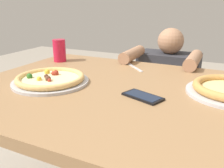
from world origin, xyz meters
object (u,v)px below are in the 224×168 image
(drink_cup_colored, at_px, (59,50))
(pizza_near, at_px, (50,79))
(cell_phone, at_px, (143,96))
(diner_seated, at_px, (166,102))
(fork, at_px, (133,67))

(drink_cup_colored, bearing_deg, pizza_near, -58.57)
(cell_phone, relative_size, diner_seated, 0.18)
(cell_phone, bearing_deg, pizza_near, -178.39)
(fork, distance_m, diner_seated, 0.52)
(cell_phone, xyz_separation_m, diner_seated, (-0.08, 0.79, -0.34))
(drink_cup_colored, relative_size, fork, 0.83)
(drink_cup_colored, bearing_deg, cell_phone, -28.29)
(pizza_near, height_order, drink_cup_colored, drink_cup_colored)
(cell_phone, bearing_deg, diner_seated, 95.64)
(fork, relative_size, diner_seated, 0.17)
(drink_cup_colored, height_order, fork, drink_cup_colored)
(pizza_near, xyz_separation_m, diner_seated, (0.34, 0.80, -0.36))
(fork, bearing_deg, pizza_near, -118.86)
(diner_seated, bearing_deg, fork, -106.62)
(pizza_near, bearing_deg, drink_cup_colored, 121.43)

